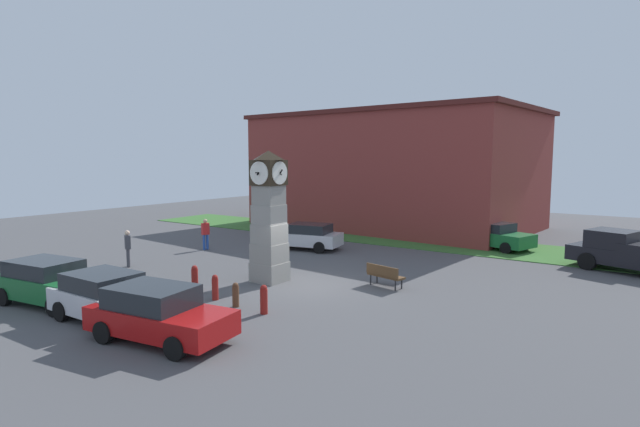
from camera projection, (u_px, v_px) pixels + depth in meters
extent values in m
plane|color=#4C4C4F|center=(308.00, 286.00, 20.25)|extent=(69.09, 69.09, 0.00)
cube|color=gray|center=(270.00, 272.00, 20.94)|extent=(1.24, 1.24, 0.81)
cube|color=gray|center=(269.00, 253.00, 20.85)|extent=(1.19, 1.19, 0.81)
cube|color=gray|center=(269.00, 234.00, 20.76)|extent=(1.13, 1.13, 0.81)
cube|color=gray|center=(269.00, 214.00, 20.67)|extent=(1.08, 1.08, 0.81)
cube|color=gray|center=(269.00, 195.00, 20.57)|extent=(1.02, 1.02, 0.81)
cube|color=#2D2316|center=(269.00, 173.00, 20.47)|extent=(1.14, 1.14, 1.04)
cylinder|color=white|center=(278.00, 172.00, 20.95)|extent=(0.93, 0.04, 0.93)
cube|color=black|center=(278.00, 172.00, 20.98)|extent=(0.06, 0.08, 0.21)
cube|color=black|center=(278.00, 172.00, 20.98)|extent=(0.04, 0.32, 0.21)
cylinder|color=white|center=(259.00, 173.00, 19.99)|extent=(0.93, 0.04, 0.93)
cube|color=black|center=(258.00, 173.00, 19.96)|extent=(0.06, 0.18, 0.17)
cube|color=black|center=(258.00, 173.00, 19.96)|extent=(0.04, 0.35, 0.08)
cylinder|color=white|center=(280.00, 173.00, 20.14)|extent=(0.04, 0.93, 0.93)
cube|color=black|center=(280.00, 173.00, 20.12)|extent=(0.17, 0.06, 0.18)
cube|color=black|center=(280.00, 173.00, 20.12)|extent=(0.24, 0.04, 0.30)
cylinder|color=white|center=(258.00, 172.00, 20.80)|extent=(0.04, 0.93, 0.93)
cube|color=black|center=(257.00, 172.00, 20.82)|extent=(0.21, 0.06, 0.10)
cube|color=black|center=(257.00, 172.00, 20.82)|extent=(0.26, 0.04, 0.29)
pyramid|color=#2D2316|center=(268.00, 155.00, 20.39)|extent=(1.20, 1.20, 0.39)
cylinder|color=maroon|center=(264.00, 302.00, 16.56)|extent=(0.25, 0.25, 0.83)
sphere|color=maroon|center=(264.00, 288.00, 16.51)|extent=(0.23, 0.23, 0.23)
cylinder|color=brown|center=(236.00, 297.00, 17.34)|extent=(0.23, 0.23, 0.72)
sphere|color=brown|center=(235.00, 285.00, 17.29)|extent=(0.21, 0.21, 0.21)
cylinder|color=maroon|center=(215.00, 289.00, 18.20)|extent=(0.24, 0.24, 0.79)
sphere|color=maroon|center=(215.00, 278.00, 18.15)|extent=(0.21, 0.21, 0.21)
cylinder|color=maroon|center=(195.00, 280.00, 19.41)|extent=(0.26, 0.26, 0.86)
sphere|color=maroon|center=(194.00, 268.00, 19.36)|extent=(0.23, 0.23, 0.23)
cube|color=#19602D|center=(51.00, 286.00, 17.61)|extent=(4.55, 2.38, 0.75)
cube|color=#1E2328|center=(44.00, 268.00, 17.69)|extent=(2.59, 1.97, 0.55)
cylinder|color=black|center=(98.00, 294.00, 17.81)|extent=(0.66, 0.30, 0.64)
cylinder|color=black|center=(54.00, 307.00, 16.29)|extent=(0.66, 0.30, 0.64)
cylinder|color=black|center=(49.00, 285.00, 19.01)|extent=(0.66, 0.30, 0.64)
cylinder|color=black|center=(4.00, 297.00, 17.49)|extent=(0.66, 0.30, 0.64)
cube|color=silver|center=(108.00, 301.00, 15.84)|extent=(3.99, 1.89, 0.71)
cube|color=#1E2328|center=(102.00, 281.00, 15.93)|extent=(2.20, 1.72, 0.54)
cylinder|color=black|center=(157.00, 310.00, 15.92)|extent=(0.64, 0.23, 0.64)
cylinder|color=black|center=(107.00, 326.00, 14.48)|extent=(0.64, 0.23, 0.64)
cylinder|color=black|center=(110.00, 298.00, 17.27)|extent=(0.64, 0.23, 0.64)
cylinder|color=black|center=(61.00, 311.00, 15.82)|extent=(0.64, 0.23, 0.64)
cube|color=#A51111|center=(161.00, 320.00, 14.10)|extent=(4.43, 2.39, 0.68)
cube|color=#1E2328|center=(152.00, 296.00, 14.17)|extent=(2.53, 1.98, 0.60)
cylinder|color=black|center=(218.00, 327.00, 14.32)|extent=(0.66, 0.31, 0.64)
cylinder|color=black|center=(175.00, 348.00, 12.78)|extent=(0.66, 0.31, 0.64)
cylinder|color=black|center=(150.00, 315.00, 15.48)|extent=(0.66, 0.31, 0.64)
cylinder|color=black|center=(104.00, 332.00, 13.94)|extent=(0.66, 0.31, 0.64)
cube|color=silver|center=(304.00, 238.00, 28.22)|extent=(4.38, 2.58, 0.69)
cube|color=#1E2328|center=(309.00, 228.00, 28.03)|extent=(2.54, 2.06, 0.51)
cylinder|color=black|center=(278.00, 244.00, 27.96)|extent=(0.67, 0.35, 0.64)
cylinder|color=black|center=(291.00, 240.00, 29.50)|extent=(0.67, 0.35, 0.64)
cylinder|color=black|center=(319.00, 248.00, 26.99)|extent=(0.67, 0.35, 0.64)
cylinder|color=black|center=(331.00, 243.00, 28.54)|extent=(0.67, 0.35, 0.64)
cube|color=#19602D|center=(495.00, 238.00, 28.30)|extent=(4.41, 3.06, 0.72)
cube|color=#1E2328|center=(491.00, 227.00, 28.47)|extent=(2.65, 2.34, 0.51)
cylinder|color=black|center=(524.00, 245.00, 27.88)|extent=(0.68, 0.41, 0.64)
cylinder|color=black|center=(506.00, 248.00, 26.81)|extent=(0.68, 0.41, 0.64)
cylinder|color=black|center=(486.00, 239.00, 29.86)|extent=(0.68, 0.41, 0.64)
cylinder|color=black|center=(467.00, 242.00, 28.79)|extent=(0.68, 0.41, 0.64)
cube|color=black|center=(633.00, 258.00, 22.35)|extent=(5.58, 3.49, 0.70)
cube|color=black|center=(613.00, 239.00, 22.99)|extent=(2.32, 2.33, 0.80)
cylinder|color=black|center=(587.00, 261.00, 23.07)|extent=(0.85, 0.52, 0.80)
cylinder|color=black|center=(605.00, 256.00, 24.18)|extent=(0.85, 0.52, 0.80)
cube|color=brown|center=(386.00, 276.00, 20.02)|extent=(1.67, 0.84, 0.08)
cube|color=brown|center=(382.00, 271.00, 19.83)|extent=(1.57, 0.41, 0.40)
cylinder|color=#262628|center=(402.00, 283.00, 19.72)|extent=(0.06, 0.06, 0.45)
cylinder|color=#262628|center=(377.00, 278.00, 20.65)|extent=(0.06, 0.06, 0.45)
cylinder|color=#262628|center=(395.00, 285.00, 19.45)|extent=(0.06, 0.06, 0.45)
cylinder|color=#262628|center=(371.00, 279.00, 20.38)|extent=(0.06, 0.06, 0.45)
cylinder|color=#264CA5|center=(204.00, 242.00, 28.01)|extent=(0.14, 0.14, 0.86)
cylinder|color=#264CA5|center=(207.00, 242.00, 28.13)|extent=(0.14, 0.14, 0.86)
cube|color=red|center=(205.00, 229.00, 27.99)|extent=(0.35, 0.46, 0.65)
sphere|color=tan|center=(205.00, 221.00, 27.94)|extent=(0.23, 0.23, 0.23)
cylinder|color=#3F3F47|center=(128.00, 257.00, 23.77)|extent=(0.14, 0.14, 0.87)
cylinder|color=#3F3F47|center=(128.00, 258.00, 23.59)|extent=(0.14, 0.14, 0.87)
cube|color=#3F3F47|center=(128.00, 242.00, 23.59)|extent=(0.47, 0.40, 0.65)
sphere|color=beige|center=(127.00, 233.00, 23.54)|extent=(0.23, 0.23, 0.23)
cube|color=maroon|center=(394.00, 172.00, 37.68)|extent=(20.26, 13.52, 8.11)
cube|color=#4F1E1B|center=(395.00, 116.00, 37.21)|extent=(20.87, 13.92, 0.30)
cube|color=#386B2D|center=(403.00, 239.00, 31.59)|extent=(41.45, 5.55, 0.04)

